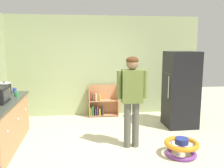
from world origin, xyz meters
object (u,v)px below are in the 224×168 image
object	(u,v)px
kitchen_counter	(1,125)
crock_pot	(4,89)
refrigerator	(181,89)
green_cup	(16,94)
bookshelf	(102,103)
blue_cup	(15,90)
standing_person	(132,93)
baby_walker	(181,147)
red_cup	(6,90)

from	to	relation	value
kitchen_counter	crock_pot	bearing A→B (deg)	97.42
refrigerator	crock_pot	bearing A→B (deg)	-178.43
kitchen_counter	green_cup	distance (m)	0.68
bookshelf	green_cup	xyz separation A→B (m)	(-1.84, -1.43, 0.58)
blue_cup	standing_person	bearing A→B (deg)	-25.72
green_cup	crock_pot	bearing A→B (deg)	140.13
refrigerator	blue_cup	world-z (taller)	refrigerator
refrigerator	crock_pot	distance (m)	3.92
kitchen_counter	green_cup	bearing A→B (deg)	62.68
bookshelf	baby_walker	distance (m)	2.85
bookshelf	green_cup	bearing A→B (deg)	-142.13
green_cup	standing_person	bearing A→B (deg)	-16.78
standing_person	green_cup	xyz separation A→B (m)	(-2.22, 0.67, -0.10)
bookshelf	standing_person	world-z (taller)	standing_person
refrigerator	bookshelf	world-z (taller)	refrigerator
standing_person	baby_walker	world-z (taller)	standing_person
standing_person	crock_pot	bearing A→B (deg)	159.98
baby_walker	green_cup	xyz separation A→B (m)	(-3.01, 1.16, 0.79)
kitchen_counter	bookshelf	xyz separation A→B (m)	(2.06, 1.84, -0.09)
kitchen_counter	red_cup	size ratio (longest dim) A/B	21.51
baby_walker	blue_cup	distance (m)	3.65
bookshelf	green_cup	distance (m)	2.41
refrigerator	green_cup	distance (m)	3.64
crock_pot	red_cup	size ratio (longest dim) A/B	2.95
blue_cup	red_cup	distance (m)	0.19
bookshelf	baby_walker	size ratio (longest dim) A/B	1.41
baby_walker	red_cup	bearing A→B (deg)	153.69
baby_walker	blue_cup	size ratio (longest dim) A/B	6.36
green_cup	blue_cup	size ratio (longest dim) A/B	1.00
refrigerator	standing_person	bearing A→B (deg)	-143.82
kitchen_counter	red_cup	bearing A→B (deg)	98.34
standing_person	red_cup	xyz separation A→B (m)	(-2.56, 1.17, -0.10)
bookshelf	red_cup	xyz separation A→B (m)	(-2.19, -0.93, 0.58)
crock_pot	green_cup	world-z (taller)	crock_pot
crock_pot	red_cup	distance (m)	0.27
standing_person	crock_pot	distance (m)	2.68
standing_person	baby_walker	xyz separation A→B (m)	(0.79, -0.49, -0.89)
baby_walker	red_cup	size ratio (longest dim) A/B	6.36
baby_walker	standing_person	bearing A→B (deg)	148.21
kitchen_counter	red_cup	xyz separation A→B (m)	(-0.13, 0.91, 0.50)
green_cup	blue_cup	distance (m)	0.50
green_cup	red_cup	xyz separation A→B (m)	(-0.34, 0.50, 0.00)
refrigerator	green_cup	xyz separation A→B (m)	(-3.62, -0.36, 0.06)
refrigerator	baby_walker	world-z (taller)	refrigerator
refrigerator	standing_person	xyz separation A→B (m)	(-1.40, -1.02, 0.16)
red_cup	standing_person	bearing A→B (deg)	-24.50
kitchen_counter	blue_cup	distance (m)	1.02
bookshelf	crock_pot	size ratio (longest dim) A/B	3.04
bookshelf	crock_pot	distance (m)	2.54
bookshelf	standing_person	xyz separation A→B (m)	(0.38, -2.10, 0.69)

